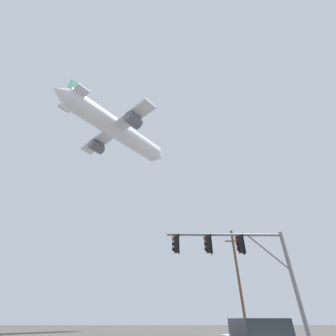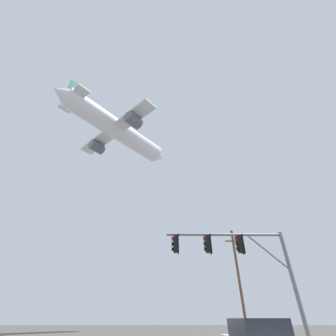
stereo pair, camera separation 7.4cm
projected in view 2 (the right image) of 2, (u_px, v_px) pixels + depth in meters
signal_pole_near at (237, 255)px, 12.16m from camera, size 6.56×0.47×5.69m
utility_pole at (239, 275)px, 23.99m from camera, size 2.20×0.28×10.23m
airplane at (117, 130)px, 44.46m from camera, size 19.97×21.52×7.13m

